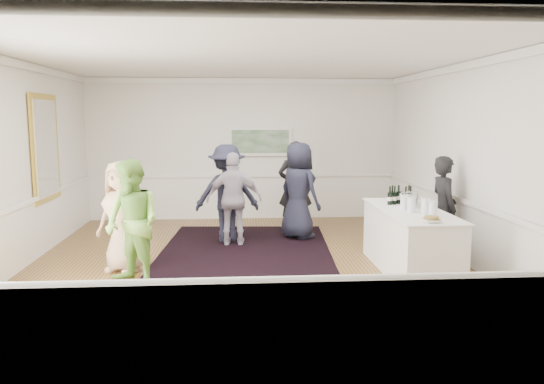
{
  "coord_description": "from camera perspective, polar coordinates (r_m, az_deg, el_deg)",
  "views": [
    {
      "loc": [
        -0.2,
        -8.13,
        2.33
      ],
      "look_at": [
        0.4,
        0.2,
        1.15
      ],
      "focal_mm": 35.0,
      "sensor_mm": 36.0,
      "label": 1
    }
  ],
  "objects": [
    {
      "name": "floor",
      "position": [
        8.46,
        -2.61,
        -7.93
      ],
      "size": [
        8.0,
        8.0,
        0.0
      ],
      "primitive_type": "plane",
      "color": "brown",
      "rests_on": "ground"
    },
    {
      "name": "ceiling",
      "position": [
        8.18,
        -2.76,
        14.17
      ],
      "size": [
        7.0,
        8.0,
        0.02
      ],
      "primitive_type": "cube",
      "color": "white",
      "rests_on": "wall_back"
    },
    {
      "name": "wall_left",
      "position": [
        8.8,
        -26.13,
        2.49
      ],
      "size": [
        0.02,
        8.0,
        3.2
      ],
      "primitive_type": "cube",
      "color": "white",
      "rests_on": "floor"
    },
    {
      "name": "wall_right",
      "position": [
        8.96,
        20.33,
        2.9
      ],
      "size": [
        0.02,
        8.0,
        3.2
      ],
      "primitive_type": "cube",
      "color": "white",
      "rests_on": "floor"
    },
    {
      "name": "wall_back",
      "position": [
        12.15,
        -3.17,
        4.61
      ],
      "size": [
        7.0,
        0.02,
        3.2
      ],
      "primitive_type": "cube",
      "color": "white",
      "rests_on": "floor"
    },
    {
      "name": "wall_front",
      "position": [
        4.2,
        -1.28,
        -1.95
      ],
      "size": [
        7.0,
        0.02,
        3.2
      ],
      "primitive_type": "cube",
      "color": "white",
      "rests_on": "floor"
    },
    {
      "name": "wainscoting",
      "position": [
        8.33,
        -2.63,
        -4.62
      ],
      "size": [
        7.0,
        8.0,
        1.0
      ],
      "primitive_type": null,
      "color": "white",
      "rests_on": "floor"
    },
    {
      "name": "mirror",
      "position": [
        9.99,
        -23.18,
        4.38
      ],
      "size": [
        0.05,
        1.25,
        1.85
      ],
      "color": "gold",
      "rests_on": "wall_left"
    },
    {
      "name": "landscape_painting",
      "position": [
        12.1,
        -1.27,
        5.46
      ],
      "size": [
        1.44,
        0.06,
        0.66
      ],
      "color": "white",
      "rests_on": "wall_back"
    },
    {
      "name": "area_rug",
      "position": [
        9.46,
        -2.81,
        -6.14
      ],
      "size": [
        3.19,
        4.04,
        0.02
      ],
      "primitive_type": "cube",
      "rotation": [
        0.0,
        0.0,
        -0.07
      ],
      "color": "black",
      "rests_on": "floor"
    },
    {
      "name": "serving_table",
      "position": [
        8.28,
        14.6,
        -5.09
      ],
      "size": [
        0.9,
        2.36,
        0.96
      ],
      "color": "white",
      "rests_on": "floor"
    },
    {
      "name": "bartender",
      "position": [
        9.08,
        17.97,
        -1.68
      ],
      "size": [
        0.44,
        0.65,
        1.71
      ],
      "primitive_type": "imported",
      "rotation": [
        0.0,
        0.0,
        1.63
      ],
      "color": "black",
      "rests_on": "floor"
    },
    {
      "name": "guest_tan",
      "position": [
        8.28,
        -15.79,
        -2.57
      ],
      "size": [
        0.98,
        0.86,
        1.69
      ],
      "primitive_type": "imported",
      "rotation": [
        0.0,
        0.0,
        -0.49
      ],
      "color": "tan",
      "rests_on": "floor"
    },
    {
      "name": "guest_green",
      "position": [
        7.57,
        -14.78,
        -3.23
      ],
      "size": [
        1.08,
        1.06,
        1.76
      ],
      "primitive_type": "imported",
      "rotation": [
        0.0,
        0.0,
        -0.71
      ],
      "color": "#75AF46",
      "rests_on": "floor"
    },
    {
      "name": "guest_lilac",
      "position": [
        9.64,
        -4.09,
        -0.77
      ],
      "size": [
        1.01,
        0.46,
        1.7
      ],
      "primitive_type": "imported",
      "rotation": [
        0.0,
        0.0,
        3.1
      ],
      "color": "#B1A6BA",
      "rests_on": "floor"
    },
    {
      "name": "guest_dark_a",
      "position": [
        9.96,
        -4.86,
        -0.13
      ],
      "size": [
        1.19,
        0.69,
        1.83
      ],
      "primitive_type": "imported",
      "rotation": [
        0.0,
        0.0,
        3.15
      ],
      "color": "black",
      "rests_on": "floor"
    },
    {
      "name": "guest_dark_b",
      "position": [
        10.61,
        2.5,
        0.49
      ],
      "size": [
        0.73,
        0.53,
        1.86
      ],
      "primitive_type": "imported",
      "rotation": [
        0.0,
        0.0,
        3.02
      ],
      "color": "black",
      "rests_on": "floor"
    },
    {
      "name": "guest_navy",
      "position": [
        10.18,
        2.89,
        0.14
      ],
      "size": [
        1.04,
        1.07,
        1.86
      ],
      "primitive_type": "imported",
      "rotation": [
        0.0,
        0.0,
        2.27
      ],
      "color": "black",
      "rests_on": "floor"
    },
    {
      "name": "wine_bottles",
      "position": [
        8.65,
        13.59,
        -0.25
      ],
      "size": [
        0.42,
        0.27,
        0.31
      ],
      "color": "black",
      "rests_on": "serving_table"
    },
    {
      "name": "juice_pitchers",
      "position": [
        7.89,
        15.46,
        -1.36
      ],
      "size": [
        0.34,
        0.68,
        0.24
      ],
      "color": "#7CAE3E",
      "rests_on": "serving_table"
    },
    {
      "name": "ice_bucket",
      "position": [
        8.42,
        14.57,
        -0.78
      ],
      "size": [
        0.26,
        0.26,
        0.25
      ],
      "primitive_type": "cylinder",
      "color": "silver",
      "rests_on": "serving_table"
    },
    {
      "name": "nut_bowl",
      "position": [
        7.28,
        16.77,
        -2.85
      ],
      "size": [
        0.25,
        0.25,
        0.07
      ],
      "color": "white",
      "rests_on": "serving_table"
    }
  ]
}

